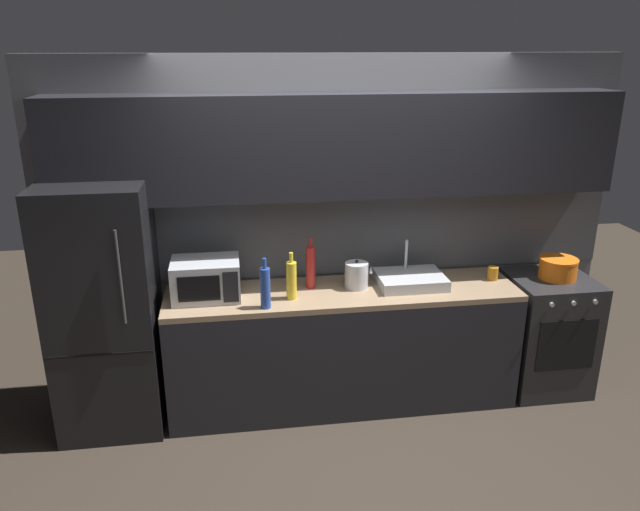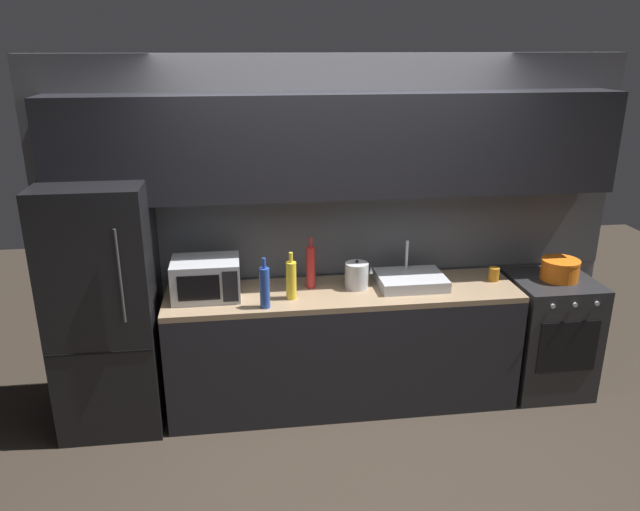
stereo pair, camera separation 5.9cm
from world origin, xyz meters
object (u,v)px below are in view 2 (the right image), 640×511
at_px(cooking_pot, 560,269).
at_px(wine_bottle_yellow, 291,280).
at_px(refrigerator, 106,307).
at_px(mug_amber, 494,274).
at_px(wine_bottle_blue, 265,287).
at_px(oven_range, 547,334).
at_px(kettle, 357,275).
at_px(microwave, 206,278).
at_px(wine_bottle_red, 311,267).

bearing_deg(cooking_pot, wine_bottle_yellow, -177.41).
bearing_deg(refrigerator, mug_amber, 0.86).
bearing_deg(wine_bottle_blue, oven_range, 5.73).
relative_size(wine_bottle_blue, cooking_pot, 1.25).
xyz_separation_m(kettle, cooking_pot, (1.52, -0.04, -0.02)).
relative_size(microwave, kettle, 2.19).
xyz_separation_m(oven_range, microwave, (-2.55, 0.02, 0.58)).
distance_m(refrigerator, mug_amber, 2.77).
xyz_separation_m(refrigerator, oven_range, (3.23, -0.00, -0.42)).
bearing_deg(kettle, refrigerator, -178.58).
xyz_separation_m(wine_bottle_blue, cooking_pot, (2.19, 0.22, -0.07)).
xyz_separation_m(refrigerator, wine_bottle_red, (1.41, 0.09, 0.19)).
relative_size(microwave, wine_bottle_red, 1.22).
distance_m(wine_bottle_blue, mug_amber, 1.72).
bearing_deg(mug_amber, oven_range, -5.35).
relative_size(refrigerator, mug_amber, 17.39).
bearing_deg(microwave, refrigerator, -178.45).
distance_m(microwave, wine_bottle_red, 0.74).
bearing_deg(cooking_pot, wine_bottle_red, 177.21).
height_order(wine_bottle_red, cooking_pot, wine_bottle_red).
distance_m(kettle, wine_bottle_yellow, 0.50).
distance_m(microwave, cooking_pot, 2.58).
relative_size(oven_range, mug_amber, 9.02).
distance_m(refrigerator, cooking_pot, 3.26).
distance_m(kettle, wine_bottle_blue, 0.72).
bearing_deg(wine_bottle_yellow, oven_range, 2.59).
xyz_separation_m(wine_bottle_blue, mug_amber, (1.70, 0.26, -0.09)).
bearing_deg(oven_range, cooking_pot, 2.44).
height_order(kettle, wine_bottle_blue, wine_bottle_blue).
bearing_deg(microwave, mug_amber, 0.64).
distance_m(wine_bottle_yellow, mug_amber, 1.52).
height_order(microwave, mug_amber, microwave).
bearing_deg(mug_amber, wine_bottle_red, 177.96).
distance_m(kettle, wine_bottle_red, 0.34).
relative_size(refrigerator, kettle, 8.26).
height_order(kettle, wine_bottle_yellow, wine_bottle_yellow).
relative_size(wine_bottle_red, wine_bottle_yellow, 1.13).
bearing_deg(oven_range, wine_bottle_red, 177.12).
height_order(oven_range, wine_bottle_red, wine_bottle_red).
bearing_deg(wine_bottle_red, mug_amber, -2.04).
bearing_deg(microwave, wine_bottle_yellow, -10.70).
height_order(wine_bottle_blue, wine_bottle_yellow, wine_bottle_blue).
xyz_separation_m(oven_range, wine_bottle_red, (-1.82, 0.09, 0.61)).
distance_m(refrigerator, wine_bottle_red, 1.43).
relative_size(refrigerator, wine_bottle_yellow, 5.21).
xyz_separation_m(oven_range, wine_bottle_yellow, (-1.97, -0.09, 0.59)).
height_order(microwave, wine_bottle_blue, wine_bottle_blue).
bearing_deg(refrigerator, microwave, 1.55).
relative_size(refrigerator, wine_bottle_blue, 5.00).
bearing_deg(wine_bottle_red, kettle, -8.19).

